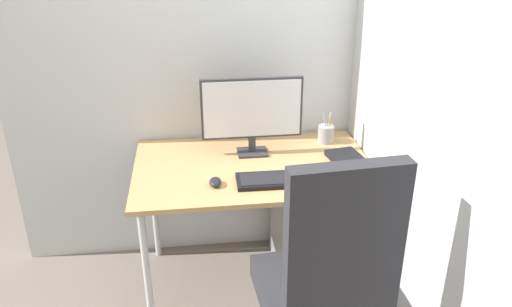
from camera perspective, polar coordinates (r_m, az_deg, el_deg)
ground_plane at (r=3.03m, az=-0.26°, el=-13.92°), size 8.00×8.00×0.00m
wall_back at (r=2.81m, az=-1.41°, el=14.72°), size 2.63×0.04×2.80m
wall_side_right at (r=2.38m, az=16.01°, el=11.86°), size 0.04×2.19×2.80m
desk at (r=2.65m, az=-0.29°, el=-2.46°), size 1.21×0.77×0.74m
office_chair at (r=2.09m, az=7.72°, el=-14.09°), size 0.64×0.66×1.18m
filing_cabinet at (r=2.95m, az=6.96°, el=-8.14°), size 0.47×0.55×0.60m
monitor at (r=2.67m, az=-0.45°, el=4.74°), size 0.53×0.13×0.41m
keyboard at (r=2.46m, az=2.94°, el=-2.88°), size 0.44×0.17×0.02m
mouse at (r=2.43m, az=-4.54°, el=-3.16°), size 0.06×0.09×0.03m
pen_holder at (r=2.90m, az=7.73°, el=2.18°), size 0.09×0.09×0.18m
notebook at (r=2.71m, az=9.87°, el=-0.45°), size 0.19×0.21×0.03m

